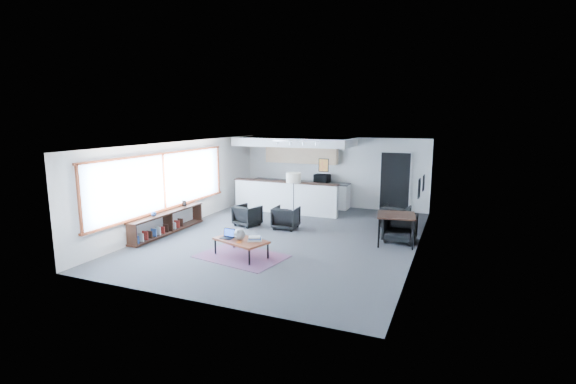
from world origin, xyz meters
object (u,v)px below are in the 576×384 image
at_px(ceramic_pot, 239,234).
at_px(armchair_left, 247,214).
at_px(laptop, 228,235).
at_px(dining_chair_far, 396,218).
at_px(book_stack, 255,239).
at_px(coffee_table, 241,241).
at_px(microwave, 322,178).
at_px(armchair_right, 286,217).
at_px(dining_table, 396,217).
at_px(floor_lamp, 294,180).
at_px(dining_chair_near, 400,229).

distance_m(ceramic_pot, armchair_left, 2.97).
distance_m(laptop, dining_chair_far, 5.31).
bearing_deg(book_stack, ceramic_pot, -166.28).
bearing_deg(ceramic_pot, coffee_table, 64.92).
xyz_separation_m(coffee_table, microwave, (0.04, 6.13, 0.72)).
bearing_deg(armchair_right, dining_table, 171.37).
bearing_deg(coffee_table, floor_lamp, 108.81).
height_order(coffee_table, dining_table, dining_table).
relative_size(coffee_table, armchair_left, 2.06).
height_order(floor_lamp, microwave, floor_lamp).
bearing_deg(dining_table, ceramic_pot, -142.95).
xyz_separation_m(armchair_left, dining_chair_near, (4.60, 0.08, 0.01)).
relative_size(ceramic_pot, armchair_right, 0.37).
relative_size(armchair_right, dining_table, 0.67).
distance_m(laptop, dining_table, 4.39).
bearing_deg(ceramic_pot, armchair_left, 114.41).
bearing_deg(laptop, armchair_left, 112.72).
bearing_deg(laptop, coffee_table, 2.03).
height_order(dining_chair_far, microwave, microwave).
height_order(ceramic_pot, floor_lamp, floor_lamp).
relative_size(armchair_left, dining_chair_far, 1.07).
bearing_deg(floor_lamp, armchair_right, -89.79).
height_order(laptop, armchair_right, armchair_right).
bearing_deg(coffee_table, ceramic_pot, -96.37).
distance_m(armchair_right, dining_chair_near, 3.36).
distance_m(book_stack, dining_chair_near, 4.04).
xyz_separation_m(laptop, dining_chair_far, (3.41, 4.06, -0.16)).
bearing_deg(ceramic_pot, dining_table, 37.05).
bearing_deg(floor_lamp, coffee_table, -89.91).
height_order(dining_table, microwave, microwave).
distance_m(coffee_table, armchair_right, 2.79).
distance_m(floor_lamp, dining_chair_far, 3.31).
distance_m(ceramic_pot, book_stack, 0.39).
bearing_deg(armchair_left, coffee_table, 130.22).
xyz_separation_m(coffee_table, dining_chair_near, (3.36, 2.74, -0.03)).
height_order(book_stack, dining_chair_near, dining_chair_near).
height_order(coffee_table, book_stack, book_stack).
xyz_separation_m(floor_lamp, dining_table, (3.29, -0.96, -0.67)).
relative_size(laptop, floor_lamp, 0.20).
distance_m(dining_chair_far, microwave, 3.73).
distance_m(floor_lamp, dining_table, 3.49).
xyz_separation_m(armchair_left, microwave, (1.29, 3.48, 0.76)).
bearing_deg(dining_chair_far, ceramic_pot, 59.58).
relative_size(armchair_left, dining_table, 0.65).
xyz_separation_m(book_stack, dining_table, (2.94, 2.40, 0.26)).
height_order(coffee_table, dining_chair_far, dining_chair_far).
relative_size(coffee_table, armchair_right, 1.99).
distance_m(book_stack, microwave, 6.13).
height_order(armchair_right, floor_lamp, floor_lamp).
bearing_deg(dining_table, coffee_table, -143.24).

